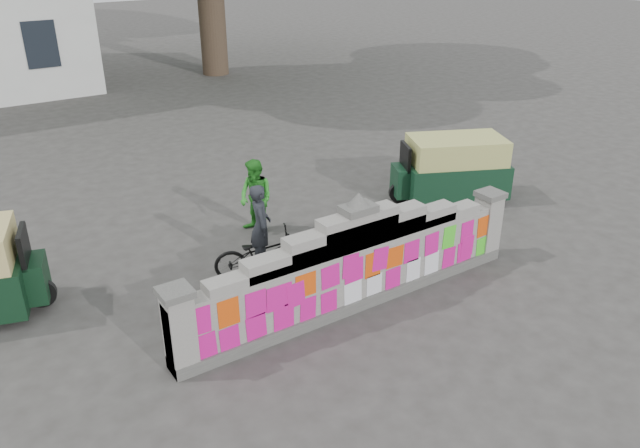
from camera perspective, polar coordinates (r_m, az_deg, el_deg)
The scene contains 6 objects.
ground at distance 10.41m, azimuth 3.26°, elevation -7.40°, with size 100.00×100.00×0.00m, color #383533.
parapet_wall at distance 10.02m, azimuth 3.39°, elevation -3.81°, with size 6.48×0.44×2.01m.
cyclist_bike at distance 11.03m, azimuth -5.33°, elevation -2.77°, with size 0.59×1.69×0.89m, color black.
cyclist_rider at distance 10.89m, azimuth -5.39°, elevation -1.33°, with size 0.55×0.36×1.51m, color #212329.
pedestrian at distance 12.52m, azimuth -5.88°, elevation 2.42°, with size 0.75×0.59×1.55m, color #2A8D26.
rickshaw_right at distance 14.41m, azimuth 11.98°, elevation 5.04°, with size 2.70×2.06×1.46m.
Camera 1 is at (-5.37, -6.92, 5.62)m, focal length 35.00 mm.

